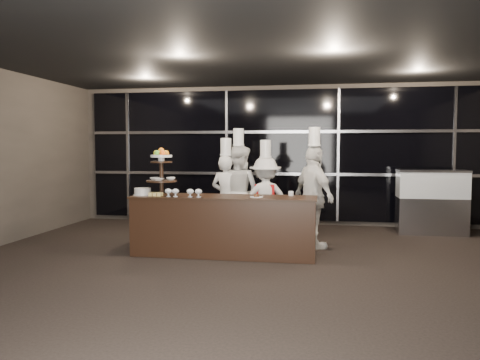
% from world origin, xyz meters
% --- Properties ---
extents(room, '(10.00, 10.00, 10.00)m').
position_xyz_m(room, '(0.00, 0.00, 1.50)').
color(room, black).
rests_on(room, ground).
extents(window_wall, '(8.60, 0.10, 2.80)m').
position_xyz_m(window_wall, '(0.00, 4.94, 1.50)').
color(window_wall, black).
rests_on(window_wall, ground).
extents(buffet_counter, '(2.84, 0.74, 0.92)m').
position_xyz_m(buffet_counter, '(-0.63, 1.85, 0.47)').
color(buffet_counter, black).
rests_on(buffet_counter, ground).
extents(display_stand, '(0.48, 0.48, 0.74)m').
position_xyz_m(display_stand, '(-1.63, 1.85, 1.34)').
color(display_stand, black).
rests_on(display_stand, buffet_counter).
extents(compotes, '(0.58, 0.11, 0.12)m').
position_xyz_m(compotes, '(-1.21, 1.63, 1.00)').
color(compotes, silver).
rests_on(compotes, buffet_counter).
extents(layer_cake, '(0.30, 0.30, 0.11)m').
position_xyz_m(layer_cake, '(-1.92, 1.80, 0.97)').
color(layer_cake, white).
rests_on(layer_cake, buffet_counter).
extents(pastry_squares, '(0.20, 0.13, 0.05)m').
position_xyz_m(pastry_squares, '(-1.66, 1.68, 0.95)').
color(pastry_squares, '#F0D575').
rests_on(pastry_squares, buffet_counter).
extents(small_plate, '(0.20, 0.20, 0.05)m').
position_xyz_m(small_plate, '(-0.10, 1.75, 0.94)').
color(small_plate, white).
rests_on(small_plate, buffet_counter).
extents(chef_cup, '(0.08, 0.08, 0.07)m').
position_xyz_m(chef_cup, '(0.39, 2.10, 0.96)').
color(chef_cup, white).
rests_on(chef_cup, buffet_counter).
extents(display_case, '(1.28, 0.56, 1.24)m').
position_xyz_m(display_case, '(2.95, 4.30, 0.69)').
color(display_case, '#A5A5AA').
rests_on(display_case, ground).
extents(chef_a, '(0.64, 0.51, 1.83)m').
position_xyz_m(chef_a, '(-0.82, 2.97, 0.80)').
color(chef_a, silver).
rests_on(chef_a, ground).
extents(chef_b, '(1.01, 0.91, 2.01)m').
position_xyz_m(chef_b, '(-0.62, 3.11, 0.87)').
color(chef_b, white).
rests_on(chef_b, ground).
extents(chef_c, '(1.08, 0.78, 1.80)m').
position_xyz_m(chef_c, '(-0.11, 2.96, 0.76)').
color(chef_c, silver).
rests_on(chef_c, ground).
extents(chef_d, '(0.91, 1.05, 2.00)m').
position_xyz_m(chef_d, '(0.73, 2.59, 0.87)').
color(chef_d, white).
rests_on(chef_d, ground).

